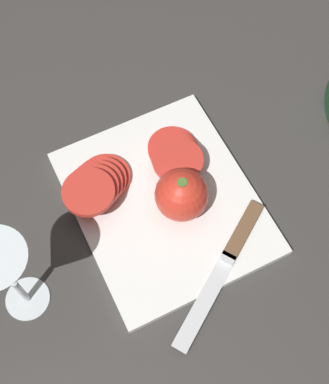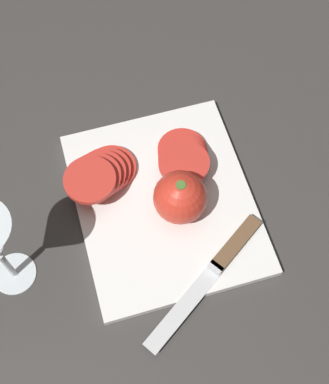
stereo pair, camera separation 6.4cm
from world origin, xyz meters
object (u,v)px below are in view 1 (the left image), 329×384
tomato_slice_stack_far (97,184)px  tomato_slice_stack_near (175,155)px  wine_glass (5,272)px  whole_tomato (182,195)px  knife (235,245)px

tomato_slice_stack_far → tomato_slice_stack_near: bearing=88.0°
wine_glass → tomato_slice_stack_near: bearing=109.7°
whole_tomato → tomato_slice_stack_near: whole_tomato is taller
wine_glass → whole_tomato: (-0.03, 0.27, -0.07)m
whole_tomato → knife: bearing=23.6°
whole_tomato → tomato_slice_stack_near: (-0.08, 0.03, -0.02)m
tomato_slice_stack_near → tomato_slice_stack_far: 0.13m
whole_tomato → tomato_slice_stack_near: 0.09m
tomato_slice_stack_near → tomato_slice_stack_far: tomato_slice_stack_far is taller
tomato_slice_stack_near → tomato_slice_stack_far: size_ratio=0.99×
wine_glass → tomato_slice_stack_far: wine_glass is taller
tomato_slice_stack_near → tomato_slice_stack_far: bearing=-92.0°
wine_glass → tomato_slice_stack_near: 0.33m
whole_tomato → knife: (0.10, 0.04, -0.04)m
knife → tomato_slice_stack_near: (-0.17, -0.01, 0.01)m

